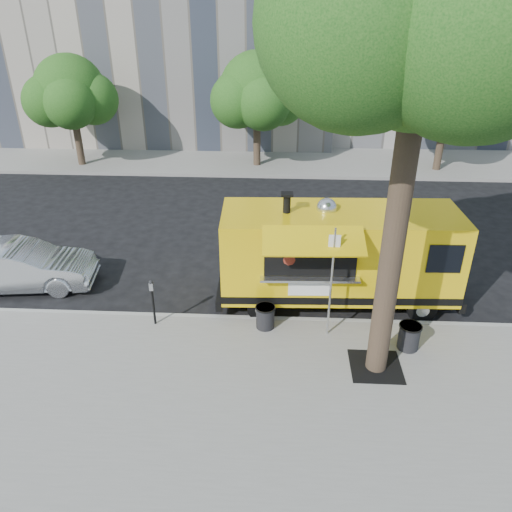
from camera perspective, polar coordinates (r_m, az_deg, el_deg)
The scene contains 14 objects.
ground at distance 14.51m, azimuth 1.50°, elevation -5.44°, with size 120.00×120.00×0.00m, color black.
sidewalk at distance 11.33m, azimuth 0.88°, elevation -16.29°, with size 60.00×6.00×0.15m, color gray.
curb at distance 13.70m, azimuth 1.39°, elevation -7.32°, with size 60.00×0.14×0.16m, color #999993.
far_sidewalk at distance 26.81m, azimuth 2.36°, elevation 10.74°, with size 60.00×5.00×0.15m, color gray.
tree_well at distance 12.39m, azimuth 13.50°, elevation -12.17°, with size 1.20×1.20×0.02m, color black.
far_tree_a at distance 26.82m, azimuth -20.48°, elevation 17.25°, with size 3.42×3.42×5.36m.
far_tree_b at distance 25.20m, azimuth 0.11°, elevation 18.44°, with size 3.60×3.60×5.50m.
far_tree_c at distance 26.06m, azimuth 21.18°, elevation 16.74°, with size 3.24×3.24×5.21m.
sign_post at distance 12.29m, azimuth 8.64°, elevation -2.36°, with size 0.28×0.06×3.00m.
parking_meter at distance 13.25m, azimuth -11.75°, elevation -4.62°, with size 0.11×0.11×1.33m.
food_truck at distance 13.96m, azimuth 9.31°, elevation 0.15°, with size 6.81×3.29×3.32m.
sedan at distance 16.51m, azimuth -25.34°, elevation -1.10°, with size 1.51×4.33×1.43m, color silver.
trash_bin_left at distance 13.13m, azimuth 1.07°, elevation -6.89°, with size 0.52×0.52×0.63m.
trash_bin_right at distance 12.96m, azimuth 17.10°, elevation -8.73°, with size 0.56×0.56×0.67m.
Camera 1 is at (0.26, -12.12, 7.97)m, focal length 35.00 mm.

